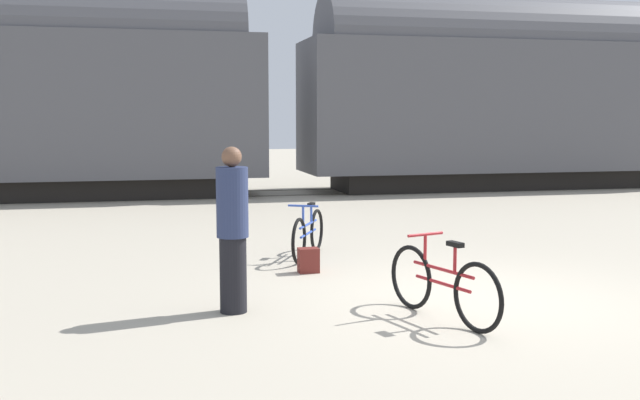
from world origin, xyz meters
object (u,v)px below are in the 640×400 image
Objects in this scene: freight_train at (283,86)px; person_in_navy at (233,230)px; bicycle_blue at (308,234)px; backpack at (308,260)px; bicycle_maroon at (442,285)px.

person_in_navy is (-2.84, -12.45, -2.05)m from freight_train.
bicycle_blue is 4.55× the size of backpack.
backpack is at bearing -102.08° from bicycle_blue.
person_in_navy is (-2.11, 0.82, 0.54)m from bicycle_maroon.
freight_train is at bearing 86.83° from bicycle_maroon.
bicycle_maroon is at bearing -80.51° from bicycle_blue.
bicycle_blue is at bearing -98.15° from freight_train.
person_in_navy is (-1.48, -2.94, 0.56)m from bicycle_blue.
freight_train is 13.54m from bicycle_maroon.
person_in_navy is at bearing -102.85° from freight_train.
backpack is at bearing 119.66° from person_in_navy.
person_in_navy is at bearing -123.91° from backpack.
person_in_navy reaches higher than bicycle_blue.
bicycle_maroon is at bearing -93.17° from freight_train.
freight_train is 14.05× the size of person_in_navy.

